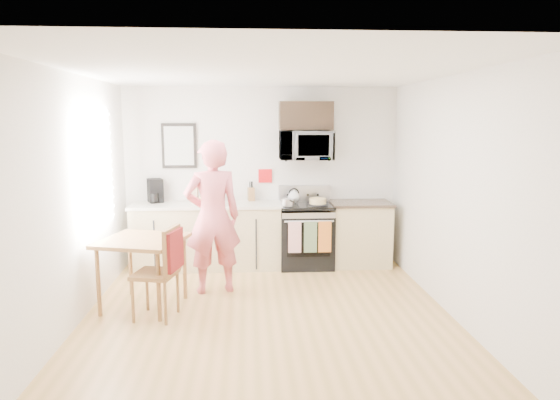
{
  "coord_description": "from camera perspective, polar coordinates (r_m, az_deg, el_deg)",
  "views": [
    {
      "loc": [
        -0.21,
        -5.08,
        2.12
      ],
      "look_at": [
        0.19,
        1.0,
        1.14
      ],
      "focal_mm": 32.0,
      "sensor_mm": 36.0,
      "label": 1
    }
  ],
  "objects": [
    {
      "name": "wall_art",
      "position": [
        7.43,
        -11.46,
        6.09
      ],
      "size": [
        0.5,
        0.04,
        0.65
      ],
      "color": "black",
      "rests_on": "back_wall"
    },
    {
      "name": "front_wall",
      "position": [
        2.9,
        0.59,
        -7.26
      ],
      "size": [
        4.0,
        0.04,
        2.6
      ],
      "primitive_type": "cube",
      "color": "white",
      "rests_on": "floor"
    },
    {
      "name": "back_wall",
      "position": [
        7.42,
        -2.1,
        2.78
      ],
      "size": [
        4.0,
        0.04,
        2.6
      ],
      "primitive_type": "cube",
      "color": "white",
      "rests_on": "floor"
    },
    {
      "name": "chair",
      "position": [
        5.46,
        -12.77,
        -6.72
      ],
      "size": [
        0.55,
        0.51,
        1.01
      ],
      "rotation": [
        0.0,
        0.0,
        -0.23
      ],
      "color": "brown",
      "rests_on": "floor"
    },
    {
      "name": "knife_block",
      "position": [
        7.38,
        -3.31,
        0.67
      ],
      "size": [
        0.11,
        0.14,
        0.19
      ],
      "primitive_type": "cube",
      "rotation": [
        0.0,
        0.0,
        0.16
      ],
      "color": "brown",
      "rests_on": "countertop_left"
    },
    {
      "name": "cabinet_left",
      "position": [
        7.29,
        -8.3,
        -4.2
      ],
      "size": [
        2.1,
        0.6,
        0.9
      ],
      "primitive_type": "cube",
      "color": "tan",
      "rests_on": "floor"
    },
    {
      "name": "microwave",
      "position": [
        7.21,
        2.97,
        6.26
      ],
      "size": [
        0.76,
        0.51,
        0.42
      ],
      "primitive_type": "imported",
      "color": "#B0B0B5",
      "rests_on": "back_wall"
    },
    {
      "name": "ceiling",
      "position": [
        5.1,
        -1.4,
        14.53
      ],
      "size": [
        4.0,
        4.6,
        0.04
      ],
      "primitive_type": "cube",
      "color": "white",
      "rests_on": "back_wall"
    },
    {
      "name": "bread_bag",
      "position": [
        7.09,
        -7.87,
        -0.05
      ],
      "size": [
        0.33,
        0.16,
        0.12
      ],
      "primitive_type": "cube",
      "rotation": [
        0.0,
        0.0,
        0.03
      ],
      "color": "tan",
      "rests_on": "countertop_left"
    },
    {
      "name": "window",
      "position": [
        6.16,
        -20.29,
        3.26
      ],
      "size": [
        0.06,
        1.4,
        1.5
      ],
      "color": "silver",
      "rests_on": "left_wall"
    },
    {
      "name": "wall_trivet",
      "position": [
        7.41,
        -1.71,
        2.77
      ],
      "size": [
        0.2,
        0.02,
        0.2
      ],
      "primitive_type": "cube",
      "color": "#B30F13",
      "rests_on": "back_wall"
    },
    {
      "name": "countertop_right",
      "position": [
        7.36,
        9.19,
        -0.37
      ],
      "size": [
        0.88,
        0.64,
        0.04
      ],
      "primitive_type": "cube",
      "color": "black",
      "rests_on": "cabinet_right"
    },
    {
      "name": "cabinet_right",
      "position": [
        7.45,
        9.09,
        -3.94
      ],
      "size": [
        0.84,
        0.6,
        0.9
      ],
      "primitive_type": "cube",
      "color": "tan",
      "rests_on": "floor"
    },
    {
      "name": "upper_cabinet",
      "position": [
        7.25,
        2.96,
        9.59
      ],
      "size": [
        0.76,
        0.35,
        0.4
      ],
      "primitive_type": "cube",
      "color": "black",
      "rests_on": "back_wall"
    },
    {
      "name": "dining_table",
      "position": [
        5.85,
        -15.47,
        -5.17
      ],
      "size": [
        0.91,
        0.91,
        0.8
      ],
      "rotation": [
        0.0,
        0.0,
        -0.27
      ],
      "color": "brown",
      "rests_on": "floor"
    },
    {
      "name": "cake",
      "position": [
        7.11,
        4.34,
        -0.2
      ],
      "size": [
        0.29,
        0.29,
        0.1
      ],
      "color": "black",
      "rests_on": "range"
    },
    {
      "name": "fruit_bowl",
      "position": [
        7.21,
        -8.74,
        -0.07
      ],
      "size": [
        0.29,
        0.29,
        0.1
      ],
      "color": "silver",
      "rests_on": "countertop_left"
    },
    {
      "name": "floor",
      "position": [
        5.5,
        -1.29,
        -13.52
      ],
      "size": [
        4.6,
        4.6,
        0.0
      ],
      "primitive_type": "plane",
      "color": "#AB8242",
      "rests_on": "ground"
    },
    {
      "name": "pot",
      "position": [
        7.01,
        0.9,
        -0.26
      ],
      "size": [
        0.2,
        0.34,
        0.1
      ],
      "rotation": [
        0.0,
        0.0,
        0.25
      ],
      "color": "#B0B0B5",
      "rests_on": "range"
    },
    {
      "name": "coffee_maker",
      "position": [
        7.43,
        -14.07,
        0.97
      ],
      "size": [
        0.27,
        0.32,
        0.34
      ],
      "rotation": [
        0.0,
        0.0,
        0.39
      ],
      "color": "black",
      "rests_on": "countertop_left"
    },
    {
      "name": "countertop_left",
      "position": [
        7.2,
        -8.38,
        -0.56
      ],
      "size": [
        2.14,
        0.64,
        0.04
      ],
      "primitive_type": "cube",
      "color": "beige",
      "rests_on": "cabinet_left"
    },
    {
      "name": "milk_carton",
      "position": [
        7.32,
        -9.77,
        0.79
      ],
      "size": [
        0.11,
        0.11,
        0.27
      ],
      "primitive_type": "cube",
      "rotation": [
        0.0,
        0.0,
        -0.08
      ],
      "color": "tan",
      "rests_on": "countertop_left"
    },
    {
      "name": "person",
      "position": [
        6.16,
        -7.71,
        -1.94
      ],
      "size": [
        0.77,
        0.59,
        1.89
      ],
      "primitive_type": "imported",
      "rotation": [
        0.0,
        0.0,
        3.37
      ],
      "color": "#BA333B",
      "rests_on": "floor"
    },
    {
      "name": "left_wall",
      "position": [
        5.44,
        -22.88,
        -0.25
      ],
      "size": [
        0.04,
        4.6,
        2.6
      ],
      "primitive_type": "cube",
      "color": "white",
      "rests_on": "floor"
    },
    {
      "name": "range",
      "position": [
        7.3,
        2.98,
        -4.22
      ],
      "size": [
        0.76,
        0.7,
        1.16
      ],
      "color": "black",
      "rests_on": "floor"
    },
    {
      "name": "utensil_crock",
      "position": [
        7.38,
        -7.32,
        0.99
      ],
      "size": [
        0.12,
        0.12,
        0.36
      ],
      "color": "#B30F13",
      "rests_on": "countertop_left"
    },
    {
      "name": "kettle",
      "position": [
        7.26,
        1.59,
        0.4
      ],
      "size": [
        0.17,
        0.17,
        0.22
      ],
      "color": "silver",
      "rests_on": "range"
    },
    {
      "name": "right_wall",
      "position": [
        5.6,
        19.57,
        0.18
      ],
      "size": [
        0.04,
        4.6,
        2.6
      ],
      "primitive_type": "cube",
      "color": "white",
      "rests_on": "floor"
    }
  ]
}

